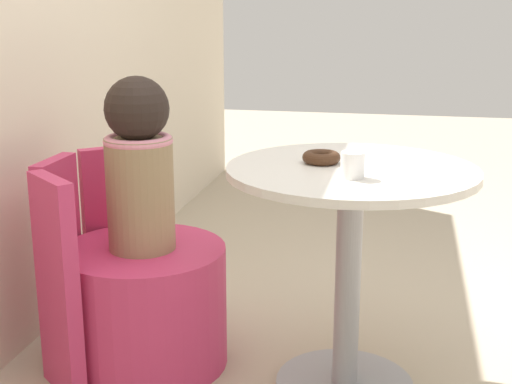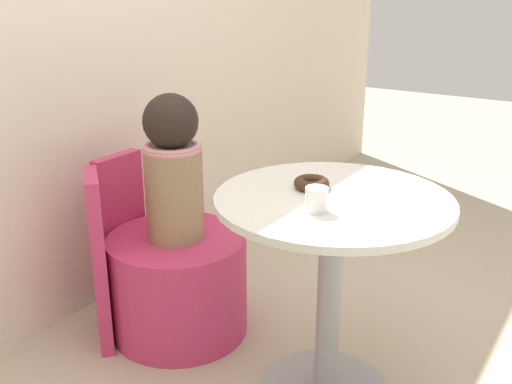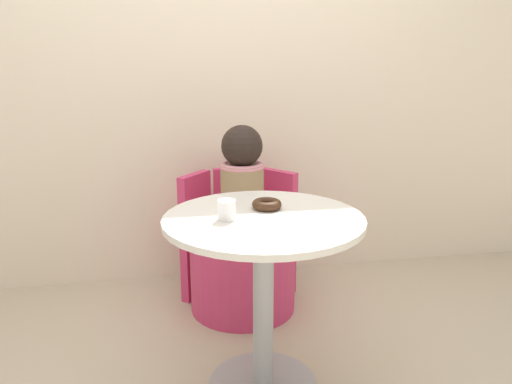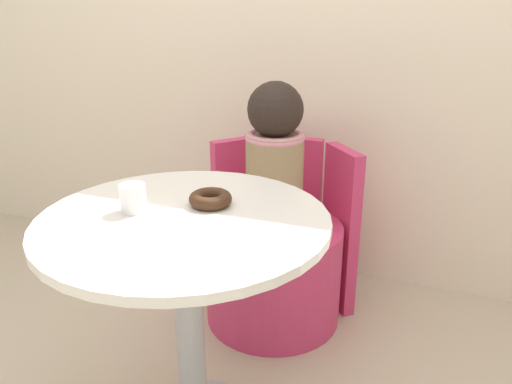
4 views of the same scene
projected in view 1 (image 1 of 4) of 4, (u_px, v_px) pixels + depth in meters
name	position (u px, v px, depth m)	size (l,w,h in m)	color
round_table	(350.00, 229.00, 2.17)	(0.75, 0.75, 0.73)	#99999E
tub_chair	(145.00, 306.00, 2.42)	(0.55, 0.55, 0.42)	#C63360
booth_backrest	(80.00, 261.00, 2.43)	(0.65, 0.24, 0.70)	#C63360
child_figure	(139.00, 165.00, 2.29)	(0.22, 0.22, 0.57)	#937A56
donut	(321.00, 157.00, 2.17)	(0.12, 0.12, 0.04)	#3D2314
cup	(353.00, 165.00, 1.98)	(0.07, 0.07, 0.07)	white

